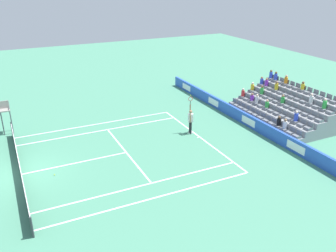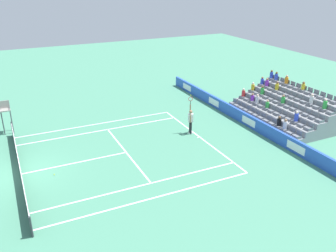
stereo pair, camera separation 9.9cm
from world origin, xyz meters
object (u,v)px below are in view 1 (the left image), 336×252
at_px(tennis_net, 20,167).
at_px(tennis_player, 190,120).
at_px(umpire_chair, 5,113).
at_px(loose_tennis_ball, 54,175).

xyz_separation_m(tennis_net, tennis_player, (0.89, -11.61, 0.50)).
bearing_deg(tennis_net, tennis_player, -85.59).
distance_m(tennis_player, umpire_chair, 13.24).
distance_m(tennis_net, umpire_chair, 6.84).
height_order(tennis_net, loose_tennis_ball, tennis_net).
distance_m(tennis_player, loose_tennis_ball, 10.10).
bearing_deg(umpire_chair, tennis_player, -116.32).
xyz_separation_m(tennis_net, umpire_chair, (6.76, 0.24, 1.03)).
height_order(tennis_net, tennis_player, tennis_player).
relative_size(tennis_net, loose_tennis_ball, 176.03).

